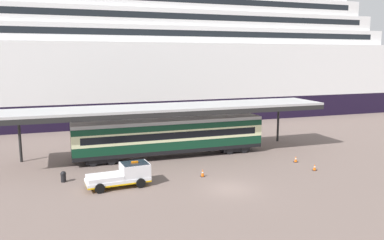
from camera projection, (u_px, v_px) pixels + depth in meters
ground_plane at (230, 189)px, 31.14m from camera, size 400.00×400.00×0.00m
cruise_ship at (45, 43)px, 66.20m from camera, size 132.26×29.41×39.38m
platform_canopy at (169, 109)px, 40.79m from camera, size 35.24×5.93×5.49m
train_carriage at (171, 136)px, 40.83m from camera, size 20.44×2.81×4.11m
service_truck at (124, 174)px, 31.72m from camera, size 5.34×2.55×2.02m
traffic_cone_near at (315, 167)px, 36.18m from camera, size 0.36×0.36×0.61m
traffic_cone_mid at (296, 159)px, 39.03m from camera, size 0.36×0.36×0.65m
traffic_cone_far at (203, 173)px, 34.30m from camera, size 0.36×0.36×0.71m
quay_bollard at (63, 176)px, 32.80m from camera, size 0.48×0.48×0.96m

